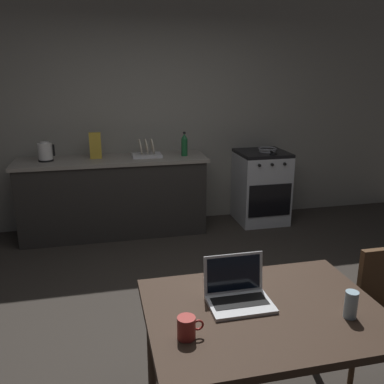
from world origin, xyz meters
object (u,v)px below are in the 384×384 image
Objects in this scene: drinking_glass at (351,305)px; cereal_box at (95,146)px; dish_rack at (147,153)px; bottle at (184,145)px; stove_oven at (261,187)px; electric_kettle at (45,152)px; frying_pan at (268,150)px; laptop at (238,294)px; dining_table at (264,321)px; coffee_mug at (187,328)px.

cereal_box is at bearing 109.89° from drinking_glass.
bottle is at bearing -6.49° from dish_rack.
stove_oven is 2.62m from electric_kettle.
frying_pan is at bearing 1.09° from bottle.
laptop is 1.14× the size of bottle.
coffee_mug is (-0.43, -0.14, 0.12)m from dining_table.
electric_kettle reaches higher than drinking_glass.
laptop is at bearing -87.89° from dish_rack.
electric_kettle reaches higher than frying_pan.
bottle is (-1.00, -0.05, 0.59)m from stove_oven.
electric_kettle is 0.77× the size of bottle.
frying_pan is (0.06, -0.03, 0.48)m from stove_oven.
laptop is at bearing 140.49° from dining_table.
electric_kettle is 1.59× the size of drinking_glass.
frying_pan is at bearing 67.02° from dining_table.
electric_kettle is at bearing 105.95° from coffee_mug.
cereal_box reaches higher than dish_rack.
dining_table is 3.68× the size of laptop.
coffee_mug reaches higher than dining_table.
drinking_glass is (-0.85, -3.21, 0.35)m from stove_oven.
laptop is 0.39m from coffee_mug.
dish_rack is at bearing 173.51° from bottle.
electric_kettle reaches higher than laptop.
electric_kettle is 3.33m from coffee_mug.
drinking_glass is at bearing -22.93° from dining_table.
coffee_mug is at bearing 178.73° from drinking_glass.
bottle is 1.06m from frying_pan.
dish_rack reaches higher than stove_oven.
cereal_box reaches higher than dining_table.
cereal_box is (-1.17, 3.23, 0.26)m from drinking_glass.
laptop reaches higher than frying_pan.
bottle reaches higher than coffee_mug.
laptop is 3.07m from cereal_box.
stove_oven is 0.77× the size of dining_table.
bottle is 2.32× the size of coffee_mug.
laptop is (-1.33, -2.96, 0.33)m from stove_oven.
coffee_mug is at bearing -118.37° from frying_pan.
drinking_glass is (0.80, -0.02, 0.02)m from coffee_mug.
drinking_glass is at bearing -79.57° from dish_rack.
electric_kettle is at bearing 116.34° from laptop.
laptop reaches higher than stove_oven.
stove_oven is at bearing 154.17° from frying_pan.
cereal_box is at bearing 178.62° from frying_pan.
dining_table is at bearing -85.92° from dish_rack.
electric_kettle is at bearing -180.00° from dish_rack.
cereal_box is (-0.80, 3.07, 0.40)m from dining_table.
dish_rack is at bearing 0.00° from electric_kettle.
electric_kettle is 0.54× the size of frying_pan.
stove_oven is 4.21× the size of electric_kettle.
laptop is 3.21m from electric_kettle.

